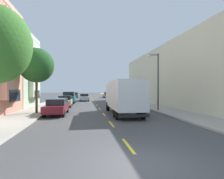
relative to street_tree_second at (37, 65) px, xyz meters
The scene contains 16 objects.
ground_plane 18.65m from the street_tree_second, 69.23° to the left, with size 160.00×160.00×0.00m, color #424244.
sidewalk_left 15.59m from the street_tree_second, 92.69° to the left, with size 3.20×120.00×0.14m, color #A39E93.
sidewalk_right 20.61m from the street_tree_second, 47.77° to the left, with size 3.20×120.00×0.14m, color #A39E93.
lane_centerline_dashes 13.87m from the street_tree_second, 60.64° to the left, with size 0.14×47.20×0.01m.
apartment_block_opposite 21.25m from the street_tree_second, 18.88° to the left, with size 10.00×36.00×8.48m, color beige.
street_tree_second is the anchor object (origin of this frame).
street_lamp 12.38m from the street_tree_second, ahead, with size 1.35×0.28×6.13m.
delivery_box_truck 8.82m from the street_tree_second, 10.91° to the right, with size 2.41×8.14×3.19m.
parked_pickup_forest 12.86m from the street_tree_second, 29.23° to the left, with size 2.06×5.32×1.73m.
parked_wagon_burgundy 4.42m from the street_tree_second, 17.40° to the right, with size 1.94×4.75×1.50m.
parked_pickup_red 21.94m from the street_tree_second, 59.83° to the left, with size 2.07×5.33×1.73m.
parked_hatchback_orange 33.56m from the street_tree_second, 71.38° to the left, with size 1.79×4.02×1.50m.
parked_wagon_champagne 8.58m from the street_tree_second, 75.18° to the left, with size 1.87×4.72×1.50m.
parked_sedan_charcoal 33.17m from the street_tree_second, 86.41° to the left, with size 1.81×4.51×1.43m.
parked_suv_teal 14.01m from the street_tree_second, 81.19° to the left, with size 2.04×4.84×1.93m.
moving_silver_sedan 20.19m from the street_tree_second, 76.57° to the left, with size 1.80×4.50×1.43m.
Camera 1 is at (-1.89, -6.00, 2.47)m, focal length 30.44 mm.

